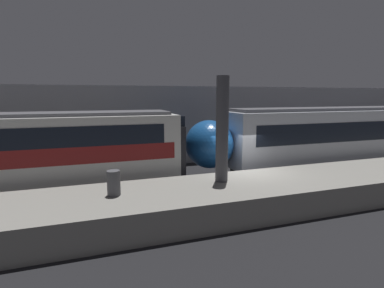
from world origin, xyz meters
The scene contains 6 objects.
ground_plane centered at (0.00, 0.00, 0.00)m, with size 120.00×120.00×0.00m, color black.
platform centered at (0.00, -1.77, 0.52)m, with size 40.00×3.53×1.04m.
station_rear_barrier centered at (0.00, 6.63, 2.48)m, with size 50.00×0.15×4.96m.
support_pillar_near centered at (-1.82, -1.25, 3.07)m, with size 0.49×0.49×4.07m.
train_modern centered at (8.48, 2.28, 1.88)m, with size 20.46×2.98×3.68m.
trash_bin centered at (-5.96, -1.62, 1.46)m, with size 0.44×0.44×0.85m.
Camera 1 is at (-6.65, -11.65, 4.36)m, focal length 28.00 mm.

